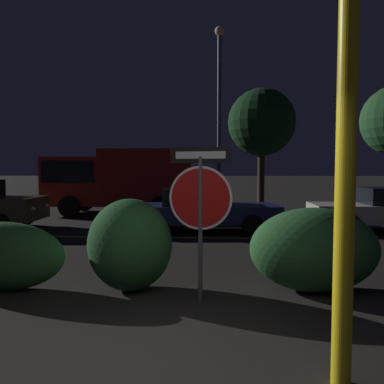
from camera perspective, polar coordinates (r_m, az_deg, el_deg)
The scene contains 11 objects.
ground_plane at distance 3.78m, azimuth -4.82°, elevation -25.78°, with size 260.00×260.00×0.00m, color black.
road_center_stripe at distance 10.32m, azimuth 0.50°, elevation -6.97°, with size 35.75×0.12×0.01m, color gold.
stop_sign at distance 5.16m, azimuth 1.29°, elevation -0.70°, with size 0.88×0.15×2.16m.
yellow_pole_right at distance 3.36m, azimuth 22.32°, elevation 1.15°, with size 0.17×0.17×3.45m, color yellow.
hedge_bush_1 at distance 6.50m, azimuth -26.95°, elevation -8.70°, with size 1.96×0.76×1.06m, color #2D6633.
hedge_bush_2 at distance 5.86m, azimuth -9.43°, elevation -7.91°, with size 1.29×1.16×1.41m, color #285B2D.
hedge_bush_3 at distance 6.04m, azimuth 18.06°, elevation -8.33°, with size 1.94×1.17×1.28m, color #2D6633.
passing_car_2 at distance 11.38m, azimuth 0.96°, elevation -2.66°, with size 4.92×2.19×1.30m.
delivery_truck at distance 16.25m, azimuth -11.26°, elevation 2.08°, with size 6.19×2.97×2.72m.
street_lamp at distance 15.16m, azimuth 4.18°, elevation 12.97°, with size 0.38×0.38×7.47m.
tree_1 at distance 17.63m, azimuth 10.56°, elevation 10.32°, with size 3.07×3.07×5.58m.
Camera 1 is at (0.47, -3.27, 1.84)m, focal length 35.00 mm.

